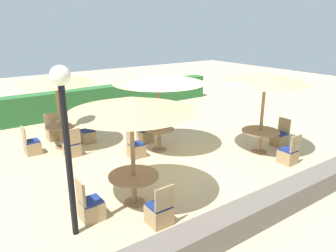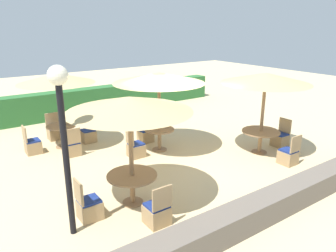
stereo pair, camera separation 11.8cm
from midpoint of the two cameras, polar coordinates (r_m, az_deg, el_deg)
The scene contains 22 objects.
ground_plane at distance 10.14m, azimuth 1.65°, elevation -5.69°, with size 40.00×40.00×0.00m, color #D1BA8C.
hedge_row at distance 15.50m, azimuth -13.35°, elevation 4.34°, with size 13.00×0.70×1.17m, color #2D6B33.
stone_border at distance 7.76m, azimuth 18.48°, elevation -12.18°, with size 10.00×0.56×0.53m, color #6B6056.
lamp_post at distance 6.10m, azimuth -18.10°, elevation 1.01°, with size 0.36×0.36×3.32m.
parasol_center at distance 10.17m, azimuth -1.95°, elevation 8.36°, with size 2.88×2.88×2.55m.
round_table_center at distance 10.61m, azimuth -1.85°, elevation -1.41°, with size 0.96×0.96×0.73m.
patio_chair_center_west at distance 10.22m, azimuth -5.97°, elevation -3.99°, with size 0.46×0.46×0.93m.
patio_chair_center_north at distance 11.52m, azimuth -4.36°, elevation -1.44°, with size 0.46×0.46×0.93m.
parasol_front_left at distance 6.96m, azimuth -6.94°, elevation 3.72°, with size 2.72×2.72×2.52m.
round_table_front_left at distance 7.57m, azimuth -6.45°, elevation -9.40°, with size 1.14×1.14×0.72m.
patio_chair_front_left_south at distance 6.97m, azimuth -2.01°, elevation -14.86°, with size 0.46×0.46×0.93m.
patio_chair_front_left_west at distance 7.32m, azimuth -13.76°, elevation -13.68°, with size 0.46×0.46×0.93m.
parasol_front_right at distance 10.39m, azimuth 16.28°, elevation 7.98°, with size 2.70×2.70×2.57m.
round_table_front_right at distance 10.82m, azimuth 15.47°, elevation -1.45°, with size 1.19×1.19×0.73m.
patio_chair_front_right_south at distance 10.32m, azimuth 19.92°, elevation -4.79°, with size 0.46×0.46×0.93m.
patio_chair_front_right_east at distance 11.72m, azimuth 18.58°, elevation -2.00°, with size 0.46×0.46×0.93m.
parasol_back_left at distance 11.02m, azimuth -19.29°, elevation 7.77°, with size 2.42×2.42×2.49m.
round_table_back_left at distance 11.41m, azimuth -18.42°, elevation -0.84°, with size 0.96×0.96×0.76m.
patio_chair_back_left_south at distance 10.70m, azimuth -16.69°, elevation -3.66°, with size 0.46×0.46×0.93m.
patio_chair_back_left_west at distance 11.28m, azimuth -22.89°, elevation -3.25°, with size 0.46×0.46×0.93m.
patio_chair_back_left_north at distance 12.38m, azimuth -19.53°, elevation -1.07°, with size 0.46×0.46×0.93m.
patio_chair_back_left_east at distance 11.78m, azimuth -14.02°, elevation -1.50°, with size 0.46×0.46×0.93m.
Camera 1 is at (-5.71, -7.36, 3.99)m, focal length 35.00 mm.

